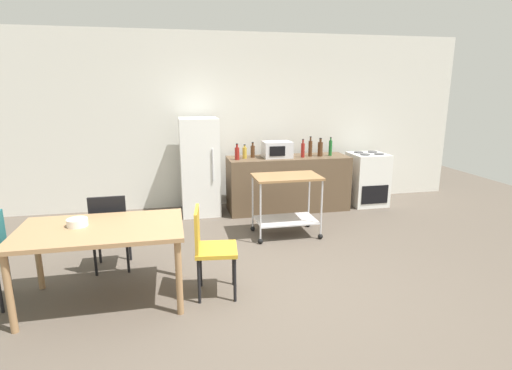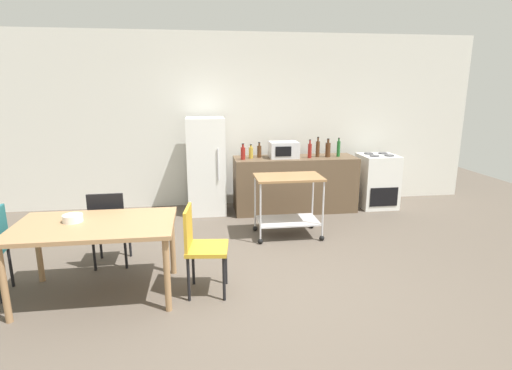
% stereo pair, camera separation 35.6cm
% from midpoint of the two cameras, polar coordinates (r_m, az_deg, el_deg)
% --- Properties ---
extents(ground_plane, '(12.00, 12.00, 0.00)m').
position_cam_midpoint_polar(ground_plane, '(4.29, 4.05, -14.35)').
color(ground_plane, brown).
extents(back_wall, '(8.40, 0.12, 2.90)m').
position_cam_midpoint_polar(back_wall, '(6.97, -1.28, 9.07)').
color(back_wall, silver).
rests_on(back_wall, ground_plane).
extents(kitchen_counter, '(2.00, 0.64, 0.90)m').
position_cam_midpoint_polar(kitchen_counter, '(6.71, 7.03, 0.13)').
color(kitchen_counter, brown).
rests_on(kitchen_counter, ground_plane).
extents(dining_table, '(1.50, 0.90, 0.75)m').
position_cam_midpoint_polar(dining_table, '(4.10, -19.59, -6.24)').
color(dining_table, '#A37A51').
rests_on(dining_table, ground_plane).
extents(chair_black, '(0.41, 0.41, 0.89)m').
position_cam_midpoint_polar(chair_black, '(4.79, -18.13, -5.18)').
color(chair_black, black).
rests_on(chair_black, ground_plane).
extents(chair_mustard, '(0.44, 0.44, 0.89)m').
position_cam_midpoint_polar(chair_mustard, '(3.99, -5.34, -8.36)').
color(chair_mustard, gold).
rests_on(chair_mustard, ground_plane).
extents(stove_oven, '(0.60, 0.61, 0.92)m').
position_cam_midpoint_polar(stove_oven, '(7.23, 18.16, 0.55)').
color(stove_oven, white).
rests_on(stove_oven, ground_plane).
extents(refrigerator, '(0.60, 0.63, 1.55)m').
position_cam_midpoint_polar(refrigerator, '(6.52, -5.54, 2.70)').
color(refrigerator, white).
rests_on(refrigerator, ground_plane).
extents(kitchen_cart, '(0.91, 0.57, 0.85)m').
position_cam_midpoint_polar(kitchen_cart, '(5.50, 6.44, -1.58)').
color(kitchen_cart, olive).
rests_on(kitchen_cart, ground_plane).
extents(bottle_sesame_oil, '(0.07, 0.07, 0.26)m').
position_cam_midpoint_polar(bottle_sesame_oil, '(6.35, -0.25, 4.56)').
color(bottle_sesame_oil, maroon).
rests_on(bottle_sesame_oil, kitchen_counter).
extents(bottle_sparkling_water, '(0.07, 0.07, 0.22)m').
position_cam_midpoint_polar(bottle_sparkling_water, '(6.46, 0.86, 4.64)').
color(bottle_sparkling_water, gold).
rests_on(bottle_sparkling_water, kitchen_counter).
extents(bottle_wine, '(0.07, 0.07, 0.25)m').
position_cam_midpoint_polar(bottle_wine, '(6.55, 2.03, 4.82)').
color(bottle_wine, '#4C2D19').
rests_on(bottle_wine, kitchen_counter).
extents(microwave, '(0.46, 0.35, 0.26)m').
position_cam_midpoint_polar(microwave, '(6.54, 5.51, 4.99)').
color(microwave, silver).
rests_on(microwave, kitchen_counter).
extents(bottle_olive_oil, '(0.06, 0.06, 0.30)m').
position_cam_midpoint_polar(bottle_olive_oil, '(6.58, 9.19, 4.87)').
color(bottle_olive_oil, maroon).
rests_on(bottle_olive_oil, kitchen_counter).
extents(bottle_soy_sauce, '(0.06, 0.06, 0.33)m').
position_cam_midpoint_polar(bottle_soy_sauce, '(6.68, 10.28, 5.10)').
color(bottle_soy_sauce, '#4C2D19').
rests_on(bottle_soy_sauce, kitchen_counter).
extents(bottle_soda, '(0.08, 0.08, 0.30)m').
position_cam_midpoint_polar(bottle_soda, '(6.72, 11.68, 4.97)').
color(bottle_soda, '#4C2D19').
rests_on(bottle_soda, kitchen_counter).
extents(bottle_hot_sauce, '(0.06, 0.06, 0.31)m').
position_cam_midpoint_polar(bottle_hot_sauce, '(6.79, 13.12, 5.06)').
color(bottle_hot_sauce, '#1E6628').
rests_on(bottle_hot_sauce, kitchen_counter).
extents(fruit_bowl, '(0.19, 0.19, 0.07)m').
position_cam_midpoint_polar(fruit_bowl, '(4.19, -22.39, -4.42)').
color(fruit_bowl, white).
rests_on(fruit_bowl, dining_table).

